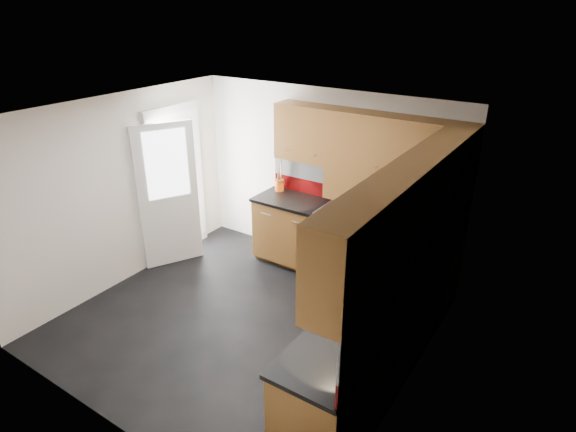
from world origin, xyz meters
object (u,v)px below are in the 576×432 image
Objects in this scene: gas_hob at (343,212)px; food_processor at (389,271)px; utensil_pot at (279,184)px; toaster at (394,214)px.

food_processor is at bearing -47.64° from gas_hob.
food_processor is (1.12, -1.23, 0.11)m from gas_hob.
gas_hob is 1.29× the size of utensil_pot.
toaster is (1.74, -0.09, -0.00)m from utensil_pot.
toaster is (0.64, 0.11, 0.08)m from gas_hob.
utensil_pot reaches higher than gas_hob.
food_processor is (2.22, -1.42, 0.03)m from utensil_pot.
toaster is at bearing 9.59° from gas_hob.
gas_hob is 0.65m from toaster.
utensil_pot is at bearing 169.81° from gas_hob.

